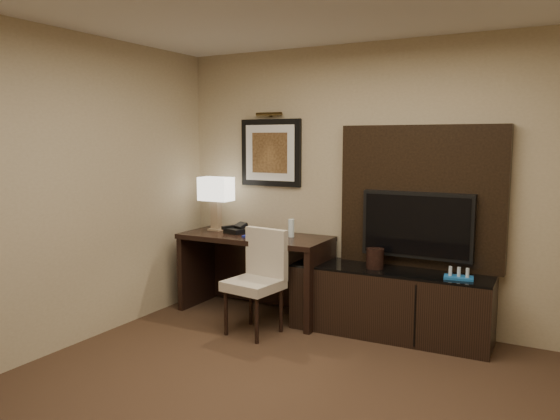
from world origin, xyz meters
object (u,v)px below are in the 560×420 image
Objects in this scene: desk_chair at (253,284)px; desk at (255,275)px; desk_phone at (237,228)px; ice_bucket at (375,258)px; credenza at (389,302)px; minibar_tray at (459,274)px; water_bottle at (291,228)px; table_lamp at (216,204)px; tv at (417,225)px.

desk is at bearing 127.17° from desk_chair.
ice_bucket is at bearing 19.20° from desk_phone.
credenza is 0.42m from ice_bucket.
desk_phone is 2.26m from minibar_tray.
water_bottle reaches higher than desk.
water_bottle is at bearing 12.10° from desk.
table_lamp is 2.69× the size of desk_phone.
table_lamp reaches higher than ice_bucket.
table_lamp is 2.40× the size of minibar_tray.
tv is 2.13m from table_lamp.
desk_chair is at bearing -151.23° from ice_bucket.
minibar_tray is at bearing -1.58° from table_lamp.
table_lamp is at bearing -178.55° from water_bottle.
tv is 1.85m from desk_phone.
desk_chair is 0.75m from water_bottle.
desk_chair is 4.42× the size of desk_phone.
water_bottle is (-1.03, 0.04, 0.60)m from credenza.
table_lamp reaches higher than desk_chair.
ice_bucket is at bearing -170.21° from credenza.
water_bottle is (-1.23, -0.10, -0.11)m from tv.
desk_phone is at bearing -9.27° from table_lamp.
tv is at bearing 35.60° from desk_chair.
ice_bucket is (1.79, -0.04, -0.40)m from table_lamp.
desk is 1.63× the size of desk_chair.
credenza is 10.04× the size of water_bottle.
water_bottle is at bearing 175.94° from ice_bucket.
ice_bucket is at bearing -4.06° from water_bottle.
desk_chair is 3.94× the size of minibar_tray.
desk is at bearing -173.24° from tv.
water_bottle is at bearing 176.18° from credenza.
ice_bucket is at bearing 36.06° from desk_chair.
tv is 5.58× the size of water_bottle.
water_bottle is 0.99× the size of ice_bucket.
ice_bucket is (-0.33, -0.17, -0.31)m from tv.
credenza is 1.91× the size of desk_chair.
desk_chair is 1.64× the size of table_lamp.
table_lamp is at bearing 172.29° from desk.
desk_chair is at bearing -35.27° from table_lamp.
tv reaches higher than desk_chair.
tv is (0.19, 0.14, 0.71)m from credenza.
desk is 0.60m from desk_chair.
water_bottle is 0.75× the size of minibar_tray.
tv reaches higher than credenza.
table_lamp reaches higher than water_bottle.
credenza is 7.52× the size of minibar_tray.
desk_chair is 1.81m from minibar_tray.
desk is 8.56× the size of water_bottle.
desk_phone is at bearing 142.07° from desk_chair.
table_lamp is at bearing -176.57° from tv.
desk is 1.72m from tv.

